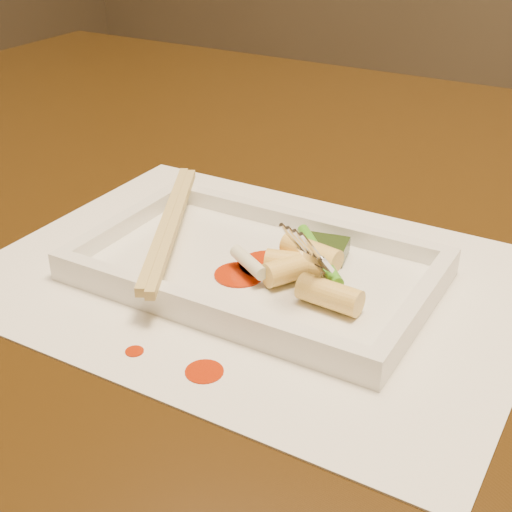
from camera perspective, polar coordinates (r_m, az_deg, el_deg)
The scene contains 21 objects.
table at distance 0.74m, azimuth 3.63°, elevation -1.55°, with size 1.40×0.90×0.75m.
placemat at distance 0.54m, azimuth 0.00°, elevation -1.76°, with size 0.40×0.30×0.00m, color white.
sauce_splatter_a at distance 0.44m, azimuth -4.15°, elevation -9.20°, with size 0.02×0.02×0.00m, color #B22505.
sauce_splatter_b at distance 0.46m, azimuth -9.69°, elevation -7.52°, with size 0.01×0.01×0.00m, color #B22505.
plate_base at distance 0.53m, azimuth 0.00°, elevation -1.32°, with size 0.26×0.16×0.01m, color white.
plate_rim_far at distance 0.59m, azimuth 3.63°, elevation 2.76°, with size 0.26×0.01×0.01m, color white.
plate_rim_near at distance 0.47m, azimuth -4.49°, elevation -4.05°, with size 0.26×0.01×0.01m, color white.
plate_rim_left at distance 0.59m, azimuth -10.44°, elevation 2.63°, with size 0.01×0.14×0.01m, color white.
plate_rim_right at distance 0.49m, azimuth 12.77°, elevation -3.83°, with size 0.01×0.14×0.01m, color white.
veg_piece at distance 0.55m, azimuth 5.30°, elevation 0.64°, with size 0.04×0.03×0.01m, color black.
scallion_white at distance 0.51m, azimuth -0.59°, elevation -0.51°, with size 0.01×0.01×0.04m, color #EAEACC.
scallion_green at distance 0.52m, azimuth 5.08°, elevation 0.09°, with size 0.01×0.01×0.09m, color #379017.
chopstick_a at distance 0.56m, azimuth -7.24°, elevation 2.68°, with size 0.01×0.21×0.01m, color tan.
chopstick_b at distance 0.56m, azimuth -6.58°, elevation 2.50°, with size 0.01×0.21×0.01m, color tan.
fork at distance 0.49m, azimuth 8.27°, elevation 5.52°, with size 0.09×0.10×0.14m, color silver, non-canonical shape.
sauce_blob_0 at distance 0.52m, azimuth -1.37°, elevation -1.50°, with size 0.04×0.04×0.00m, color #B22505.
sauce_blob_1 at distance 0.53m, azimuth 0.98°, elevation -0.72°, with size 0.04×0.04×0.00m, color #B22505.
rice_cake_0 at distance 0.52m, azimuth 3.07°, elevation -0.61°, with size 0.02×0.02×0.04m, color #FFE377.
rice_cake_1 at distance 0.48m, azimuth 5.92°, elevation -3.10°, with size 0.02×0.02×0.04m, color #FFE377.
rice_cake_2 at distance 0.52m, azimuth 4.44°, elevation 0.32°, with size 0.02×0.02×0.05m, color #FFE377.
rice_cake_3 at distance 0.51m, azimuth 2.85°, elevation -1.03°, with size 0.02×0.02×0.04m, color #FFE377.
Camera 1 is at (0.28, -0.58, 1.02)m, focal length 50.00 mm.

